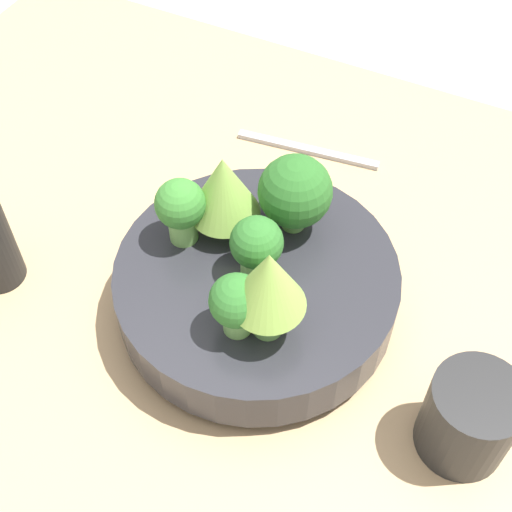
# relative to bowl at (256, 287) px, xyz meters

# --- Properties ---
(ground_plane) EXTENTS (6.00, 6.00, 0.00)m
(ground_plane) POSITION_rel_bowl_xyz_m (-0.00, -0.02, -0.07)
(ground_plane) COLOR beige
(table) EXTENTS (1.12, 0.78, 0.03)m
(table) POSITION_rel_bowl_xyz_m (-0.00, -0.02, -0.05)
(table) COLOR tan
(table) RESTS_ON ground_plane
(bowl) EXTENTS (0.26, 0.26, 0.06)m
(bowl) POSITION_rel_bowl_xyz_m (0.00, 0.00, 0.00)
(bowl) COLOR #28282D
(bowl) RESTS_ON table
(broccoli_floret_right) EXTENTS (0.05, 0.05, 0.07)m
(broccoli_floret_right) POSITION_rel_bowl_xyz_m (0.08, -0.00, 0.07)
(broccoli_floret_right) COLOR #7AB256
(broccoli_floret_right) RESTS_ON bowl
(romanesco_piece_far) EXTENTS (0.06, 0.06, 0.10)m
(romanesco_piece_far) POSITION_rel_bowl_xyz_m (-0.04, 0.05, 0.09)
(romanesco_piece_far) COLOR #6BA34C
(romanesco_piece_far) RESTS_ON bowl
(broccoli_floret_back) EXTENTS (0.05, 0.05, 0.06)m
(broccoli_floret_back) POSITION_rel_bowl_xyz_m (-0.01, 0.06, 0.06)
(broccoli_floret_back) COLOR #7AB256
(broccoli_floret_back) RESTS_ON bowl
(romanesco_piece_near) EXTENTS (0.07, 0.07, 0.09)m
(romanesco_piece_near) POSITION_rel_bowl_xyz_m (0.05, -0.03, 0.08)
(romanesco_piece_near) COLOR #7AB256
(romanesco_piece_near) RESTS_ON bowl
(broccoli_floret_front) EXTENTS (0.07, 0.07, 0.08)m
(broccoli_floret_front) POSITION_rel_bowl_xyz_m (-0.01, -0.06, 0.07)
(broccoli_floret_front) COLOR #609347
(broccoli_floret_front) RESTS_ON bowl
(broccoli_floret_center) EXTENTS (0.05, 0.05, 0.06)m
(broccoli_floret_center) POSITION_rel_bowl_xyz_m (0.00, 0.00, 0.06)
(broccoli_floret_center) COLOR #7AB256
(broccoli_floret_center) RESTS_ON bowl
(cup) EXTENTS (0.08, 0.08, 0.08)m
(cup) POSITION_rel_bowl_xyz_m (-0.22, 0.05, 0.01)
(cup) COLOR black
(cup) RESTS_ON table
(fork) EXTENTS (0.17, 0.03, 0.01)m
(fork) POSITION_rel_bowl_xyz_m (0.04, -0.23, -0.03)
(fork) COLOR #B2B2B7
(fork) RESTS_ON table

